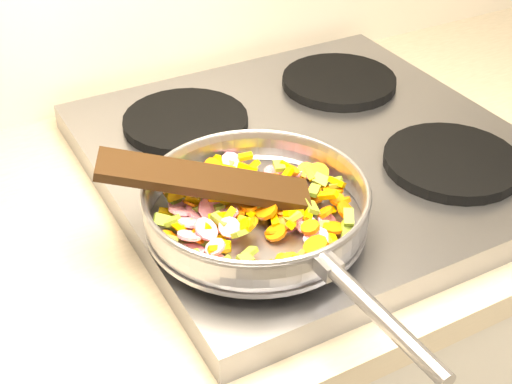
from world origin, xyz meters
TOP-DOWN VIEW (x-y plane):
  - cooktop at (-0.70, 1.67)m, footprint 0.60×0.60m
  - grate_fl at (-0.84, 1.52)m, footprint 0.19×0.19m
  - grate_fr at (-0.56, 1.52)m, footprint 0.19×0.19m
  - grate_bl at (-0.84, 1.81)m, footprint 0.19×0.19m
  - grate_br at (-0.56, 1.81)m, footprint 0.19×0.19m
  - saute_pan at (-0.87, 1.52)m, footprint 0.31×0.48m
  - vegetable_heap at (-0.87, 1.53)m, footprint 0.26×0.26m
  - wooden_spatula at (-0.92, 1.57)m, footprint 0.25×0.16m

SIDE VIEW (x-z plane):
  - cooktop at x=-0.70m, z-range 0.90..0.94m
  - grate_fl at x=-0.84m, z-range 0.94..0.96m
  - grate_fr at x=-0.56m, z-range 0.94..0.96m
  - grate_bl at x=-0.84m, z-range 0.94..0.96m
  - grate_br at x=-0.56m, z-range 0.94..0.96m
  - vegetable_heap at x=-0.87m, z-range 0.95..1.00m
  - saute_pan at x=-0.87m, z-range 0.96..1.01m
  - wooden_spatula at x=-0.92m, z-range 0.97..1.04m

